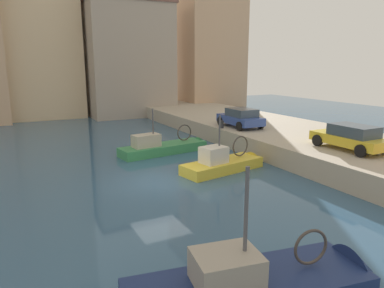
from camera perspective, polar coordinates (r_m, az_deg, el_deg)
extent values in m
plane|color=#335675|center=(17.86, -5.28, -6.12)|extent=(80.00, 80.00, 0.00)
cube|color=#ADA08C|center=(24.24, 20.78, -0.41)|extent=(9.00, 56.00, 1.20)
cube|color=gold|center=(19.70, 4.89, -4.31)|extent=(5.00, 2.43, 1.14)
cone|color=gold|center=(21.58, 10.32, -2.97)|extent=(1.14, 1.59, 1.45)
cube|color=#B2A893|center=(19.56, 4.92, -2.87)|extent=(4.79, 2.27, 0.08)
cube|color=beige|center=(19.02, 3.50, -1.77)|extent=(1.49, 1.26, 0.90)
cylinder|color=#4C4C51|center=(19.09, 4.43, 0.78)|extent=(0.10, 0.10, 2.60)
torus|color=#3F3833|center=(20.29, 7.77, -0.33)|extent=(1.18, 0.29, 1.18)
sphere|color=white|center=(19.43, -0.02, -3.98)|extent=(0.32, 0.32, 0.32)
cube|color=#388951|center=(23.62, -4.60, -1.44)|extent=(6.08, 2.39, 1.18)
cone|color=#388951|center=(25.39, 1.88, -0.41)|extent=(1.08, 1.57, 1.47)
cube|color=#B2A893|center=(23.50, -4.62, -0.19)|extent=(5.83, 2.23, 0.08)
cube|color=#B7AD99|center=(22.82, -7.37, 0.52)|extent=(1.83, 1.15, 0.82)
cylinder|color=#4C4C51|center=(22.90, -6.28, 2.61)|extent=(0.10, 0.10, 2.49)
torus|color=#3F3833|center=(24.22, -1.25, 1.86)|extent=(1.12, 0.23, 1.12)
sphere|color=white|center=(23.56, -9.44, -1.17)|extent=(0.32, 0.32, 0.32)
cone|color=navy|center=(11.56, 25.39, -18.37)|extent=(1.18, 1.90, 1.78)
cube|color=#9E7A51|center=(9.50, 9.19, -20.80)|extent=(6.16, 2.76, 0.08)
cube|color=gray|center=(9.03, 5.52, -19.32)|extent=(1.76, 1.48, 0.80)
cylinder|color=#4C4C51|center=(8.72, 8.61, -12.92)|extent=(0.10, 0.10, 2.94)
torus|color=#3F3833|center=(10.02, 18.55, -15.43)|extent=(1.00, 0.24, 1.00)
sphere|color=white|center=(10.00, -4.20, -21.13)|extent=(0.32, 0.32, 0.32)
cube|color=gold|center=(21.09, 23.98, 0.60)|extent=(1.76, 4.20, 0.51)
cube|color=#384756|center=(20.87, 24.56, 1.97)|extent=(1.54, 2.36, 0.59)
cylinder|color=black|center=(21.41, 19.53, 0.57)|extent=(0.22, 0.64, 0.64)
cylinder|color=black|center=(22.68, 22.57, 0.97)|extent=(0.22, 0.64, 0.64)
cylinder|color=black|center=(19.61, 25.51, -1.00)|extent=(0.22, 0.64, 0.64)
cylinder|color=black|center=(20.99, 28.42, -0.47)|extent=(0.22, 0.64, 0.64)
cube|color=#334C9E|center=(26.56, 7.72, 3.90)|extent=(1.88, 3.90, 0.56)
cube|color=#384756|center=(26.32, 7.99, 5.05)|extent=(1.63, 2.20, 0.56)
cylinder|color=black|center=(27.22, 4.58, 3.69)|extent=(0.23, 0.64, 0.64)
cylinder|color=black|center=(28.18, 7.76, 3.92)|extent=(0.23, 0.64, 0.64)
cylinder|color=black|center=(25.02, 7.65, 2.84)|extent=(0.23, 0.64, 0.64)
cylinder|color=black|center=(26.06, 10.97, 3.10)|extent=(0.23, 0.64, 0.64)
cylinder|color=#2D2D33|center=(25.97, 4.81, 3.16)|extent=(0.28, 0.28, 0.55)
cube|color=#A39384|center=(42.18, -10.29, 12.95)|extent=(9.15, 7.17, 12.23)
cube|color=brown|center=(42.72, -10.64, 21.51)|extent=(9.51, 7.45, 0.50)
cube|color=tan|center=(47.90, 2.22, 18.23)|extent=(7.55, 8.36, 20.83)
cube|color=beige|center=(43.52, -23.80, 17.75)|extent=(8.28, 6.95, 20.79)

